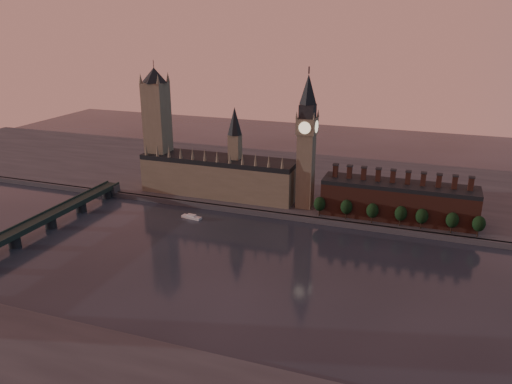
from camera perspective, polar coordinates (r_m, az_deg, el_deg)
ground at (r=301.16m, az=-1.63°, el=-9.20°), size 900.00×900.00×0.00m
north_bank at (r=457.90m, az=6.44°, el=1.10°), size 900.00×182.00×4.00m
palace_of_westminster at (r=414.15m, az=-4.23°, el=2.06°), size 130.00×30.30×74.00m
victoria_tower at (r=430.03m, az=-11.20°, el=7.54°), size 24.00×24.00×108.00m
big_ben at (r=377.10m, az=5.80°, el=5.85°), size 15.00×15.00×107.00m
chimney_block at (r=378.39m, az=15.93°, el=-0.93°), size 110.00×25.00×37.00m
embankment_tree_0 at (r=372.32m, az=7.28°, el=-1.36°), size 8.60×8.60×14.88m
embankment_tree_1 at (r=369.51m, az=10.30°, el=-1.68°), size 8.60×8.60×14.88m
embankment_tree_2 at (r=366.23m, az=13.16°, el=-2.08°), size 8.60×8.60×14.88m
embankment_tree_3 at (r=366.02m, az=16.22°, el=-2.37°), size 8.60×8.60×14.88m
embankment_tree_4 at (r=365.34m, az=18.42°, el=-2.64°), size 8.60×8.60×14.88m
embankment_tree_5 at (r=365.50m, az=21.52°, el=-3.00°), size 8.60×8.60×14.88m
embankment_tree_6 at (r=365.94m, az=24.12°, el=-3.33°), size 8.60×8.60×14.88m
westminster_bridge at (r=376.01m, az=-24.46°, el=-3.79°), size 14.00×200.00×11.55m
river_boat at (r=381.31m, az=-7.38°, el=-2.84°), size 16.12×6.22×3.14m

